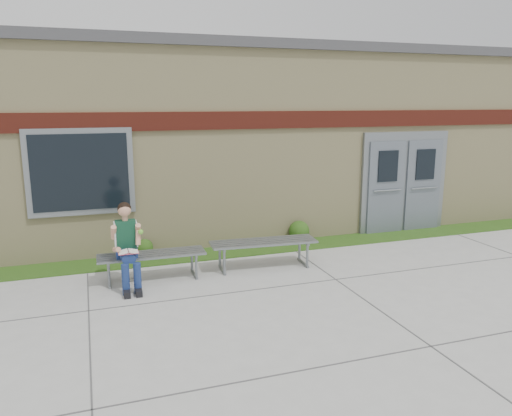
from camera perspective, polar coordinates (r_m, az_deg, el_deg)
name	(u,v)px	position (r m, az deg, el deg)	size (l,w,h in m)	color
ground	(293,298)	(7.85, 4.27, -10.18)	(80.00, 80.00, 0.00)	#9E9E99
grass_strip	(243,250)	(10.15, -1.51, -4.87)	(16.00, 0.80, 0.02)	#1D4612
school_building	(203,136)	(13.01, -6.09, 8.21)	(16.20, 6.22, 4.20)	beige
bench_left	(152,259)	(8.64, -11.79, -5.78)	(1.79, 0.53, 0.46)	slate
bench_right	(263,247)	(9.07, 0.86, -4.47)	(1.95, 0.67, 0.50)	slate
girl	(127,244)	(8.30, -14.50, -4.03)	(0.50, 0.82, 1.38)	navy
shrub_mid	(144,248)	(9.96, -12.63, -4.43)	(0.33, 0.33, 0.33)	#1D4612
shrub_east	(299,231)	(10.77, 4.95, -2.63)	(0.44, 0.44, 0.44)	#1D4612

